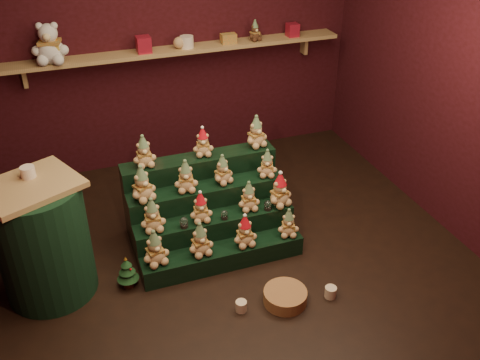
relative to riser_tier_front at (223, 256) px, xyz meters
name	(u,v)px	position (x,y,z in m)	size (l,w,h in m)	color
ground	(237,258)	(0.14, 0.03, -0.09)	(4.00, 4.00, 0.00)	black
back_wall	(171,36)	(0.14, 2.08, 1.31)	(4.00, 0.10, 2.80)	black
front_wall	(397,295)	(0.14, -2.02, 1.31)	(4.00, 0.10, 2.80)	black
right_wall	(464,78)	(2.19, 0.03, 1.31)	(0.10, 4.00, 2.80)	black
back_shelf	(176,51)	(0.14, 1.91, 1.20)	(3.60, 0.26, 0.24)	tan
riser_tier_front	(223,256)	(0.00, 0.00, 0.00)	(1.40, 0.22, 0.18)	black
riser_tier_midfront	(215,233)	(0.00, 0.22, 0.09)	(1.40, 0.22, 0.36)	black
riser_tier_midback	(208,211)	(0.00, 0.44, 0.18)	(1.40, 0.22, 0.54)	black
riser_tier_back	(200,191)	(0.00, 0.66, 0.27)	(1.40, 0.22, 0.72)	black
teddy_0	(155,248)	(-0.57, 0.01, 0.24)	(0.22, 0.20, 0.31)	tan
teddy_1	(200,239)	(-0.20, 0.00, 0.24)	(0.21, 0.19, 0.30)	tan
teddy_2	(245,231)	(0.19, -0.01, 0.23)	(0.20, 0.18, 0.29)	tan
teddy_3	(288,223)	(0.59, -0.01, 0.22)	(0.18, 0.17, 0.26)	tan
teddy_4	(152,215)	(-0.53, 0.22, 0.42)	(0.21, 0.19, 0.29)	tan
teddy_5	(201,207)	(-0.12, 0.21, 0.40)	(0.19, 0.17, 0.27)	tan
teddy_6	(249,196)	(0.31, 0.23, 0.40)	(0.19, 0.17, 0.27)	tan
teddy_7	(280,190)	(0.60, 0.20, 0.43)	(0.22, 0.20, 0.31)	tan
teddy_8	(142,183)	(-0.56, 0.42, 0.61)	(0.22, 0.20, 0.31)	tan
teddy_9	(186,176)	(-0.18, 0.43, 0.59)	(0.20, 0.18, 0.28)	tan
teddy_10	(222,169)	(0.15, 0.45, 0.58)	(0.19, 0.17, 0.27)	tan
teddy_11	(267,163)	(0.57, 0.43, 0.58)	(0.18, 0.16, 0.25)	tan
teddy_12	(144,151)	(-0.48, 0.66, 0.77)	(0.20, 0.18, 0.28)	tan
teddy_13	(203,142)	(0.05, 0.68, 0.76)	(0.18, 0.17, 0.26)	tan
teddy_14	(256,132)	(0.55, 0.68, 0.78)	(0.21, 0.19, 0.29)	tan
snow_globe_a	(184,222)	(-0.29, 0.16, 0.32)	(0.07, 0.07, 0.09)	black
snow_globe_b	(224,215)	(0.07, 0.16, 0.31)	(0.06, 0.06, 0.08)	black
snow_globe_c	(268,205)	(0.47, 0.16, 0.32)	(0.07, 0.07, 0.09)	black
side_table	(43,240)	(-1.39, 0.19, 0.41)	(0.82, 0.77, 1.00)	tan
table_ornament	(28,172)	(-1.39, 0.29, 0.96)	(0.11, 0.11, 0.08)	beige
mini_christmas_tree	(127,272)	(-0.81, 0.01, 0.06)	(0.18, 0.18, 0.30)	#422717
mug_left	(241,306)	(-0.04, -0.56, -0.05)	(0.09, 0.09, 0.09)	beige
mug_right	(331,292)	(0.68, -0.66, -0.04)	(0.09, 0.09, 0.09)	beige
wicker_basket	(285,297)	(0.32, -0.59, -0.04)	(0.34, 0.34, 0.11)	#9B6D3E
white_bear	(49,38)	(-1.07, 1.87, 1.47)	(0.34, 0.31, 0.48)	white
brown_bear	(255,31)	(1.00, 1.87, 1.34)	(0.15, 0.14, 0.21)	#472717
gift_tin_red_a	(144,44)	(-0.19, 1.88, 1.31)	(0.14, 0.14, 0.16)	#A6192E
gift_tin_cream	(187,42)	(0.25, 1.88, 1.29)	(0.14, 0.14, 0.12)	beige
gift_tin_red_b	(292,30)	(1.44, 1.88, 1.30)	(0.12, 0.12, 0.14)	#A6192E
shelf_plush_ball	(179,43)	(0.17, 1.88, 1.29)	(0.12, 0.12, 0.12)	tan
scarf_gift_box	(228,38)	(0.71, 1.88, 1.28)	(0.16, 0.10, 0.10)	orange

